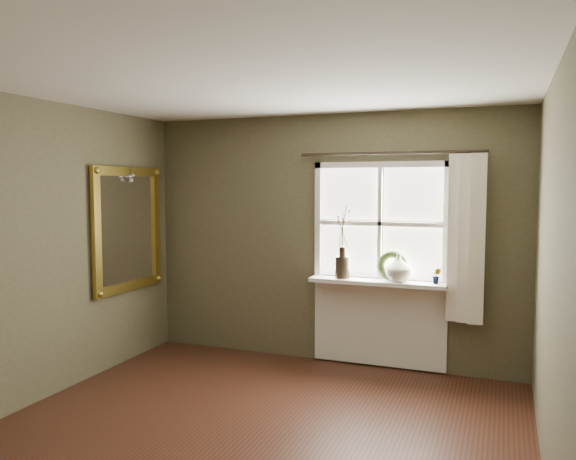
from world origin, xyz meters
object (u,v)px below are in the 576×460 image
at_px(dark_jug, 342,267).
at_px(gilt_mirror, 128,229).
at_px(wreath, 392,269).
at_px(cream_vase, 398,268).

xyz_separation_m(dark_jug, gilt_mirror, (-2.16, -0.62, 0.38)).
distance_m(dark_jug, wreath, 0.50).
distance_m(dark_jug, gilt_mirror, 2.28).
bearing_deg(wreath, cream_vase, -29.07).
distance_m(cream_vase, gilt_mirror, 2.82).
relative_size(dark_jug, cream_vase, 0.81).
bearing_deg(gilt_mirror, dark_jug, 16.14).
bearing_deg(cream_vase, gilt_mirror, -167.11).
relative_size(dark_jug, gilt_mirror, 0.17).
xyz_separation_m(cream_vase, gilt_mirror, (-2.73, -0.62, 0.35)).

